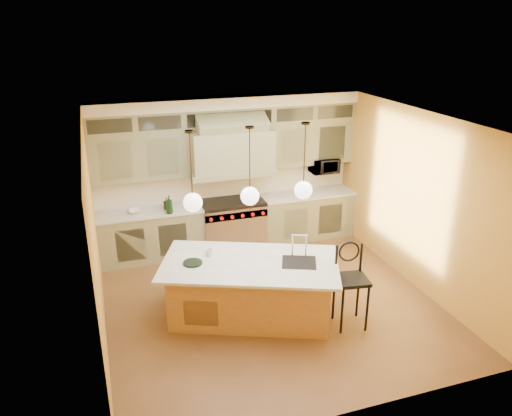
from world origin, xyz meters
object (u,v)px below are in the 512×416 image
object	(u,v)px
range	(232,224)
microwave	(324,165)
counter_stool	(351,280)
kitchen_island	(251,288)

from	to	relation	value
range	microwave	world-z (taller)	microwave
counter_stool	microwave	distance (m)	3.40
range	counter_stool	xyz separation A→B (m)	(0.91, -3.04, 0.24)
kitchen_island	counter_stool	distance (m)	1.47
range	microwave	bearing A→B (deg)	3.12
range	counter_stool	size ratio (longest dim) A/B	0.96
range	microwave	xyz separation A→B (m)	(1.95, 0.11, 0.96)
kitchen_island	counter_stool	size ratio (longest dim) A/B	2.27
microwave	kitchen_island	bearing A→B (deg)	-133.13
counter_stool	microwave	size ratio (longest dim) A/B	2.32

